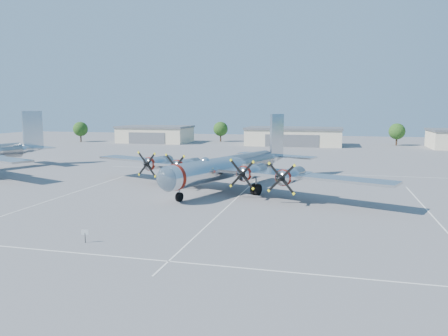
% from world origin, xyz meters
% --- Properties ---
extents(ground, '(260.00, 260.00, 0.00)m').
position_xyz_m(ground, '(0.00, 0.00, 0.00)').
color(ground, '#5C5C5F').
rests_on(ground, ground).
extents(parking_lines, '(60.00, 50.08, 0.01)m').
position_xyz_m(parking_lines, '(0.00, -1.75, 0.01)').
color(parking_lines, silver).
rests_on(parking_lines, ground).
extents(hangar_west, '(22.60, 14.60, 5.40)m').
position_xyz_m(hangar_west, '(-45.00, 81.96, 2.71)').
color(hangar_west, beige).
rests_on(hangar_west, ground).
extents(hangar_center, '(28.60, 14.60, 5.40)m').
position_xyz_m(hangar_center, '(0.00, 81.96, 2.71)').
color(hangar_center, beige).
rests_on(hangar_center, ground).
extents(tree_far_west, '(4.80, 4.80, 6.64)m').
position_xyz_m(tree_far_west, '(-70.00, 78.00, 4.22)').
color(tree_far_west, '#382619').
rests_on(tree_far_west, ground).
extents(tree_west, '(4.80, 4.80, 6.64)m').
position_xyz_m(tree_west, '(-25.00, 90.00, 4.22)').
color(tree_west, '#382619').
rests_on(tree_west, ground).
extents(tree_east, '(4.80, 4.80, 6.64)m').
position_xyz_m(tree_east, '(30.00, 88.00, 4.22)').
color(tree_east, '#382619').
rests_on(tree_east, ground).
extents(main_bomber_b29, '(54.89, 46.49, 10.29)m').
position_xyz_m(main_bomber_b29, '(-2.36, 8.00, 0.00)').
color(main_bomber_b29, silver).
rests_on(main_bomber_b29, ground).
extents(info_placard, '(0.58, 0.21, 1.12)m').
position_xyz_m(info_placard, '(-8.49, -19.45, 0.79)').
color(info_placard, black).
rests_on(info_placard, ground).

